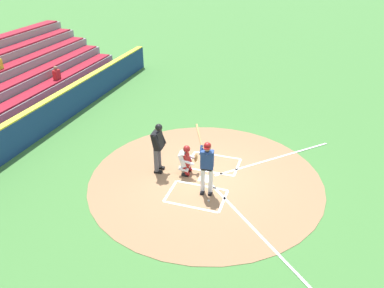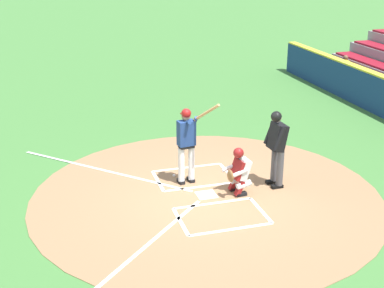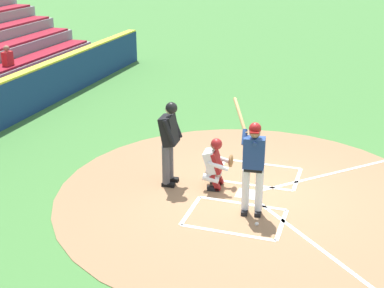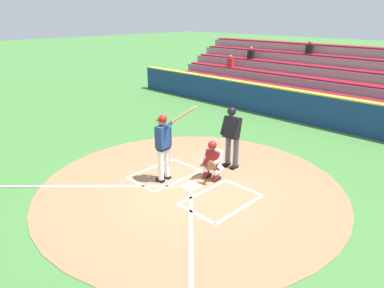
{
  "view_description": "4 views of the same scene",
  "coord_description": "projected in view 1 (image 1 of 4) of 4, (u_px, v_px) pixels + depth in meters",
  "views": [
    {
      "loc": [
        10.5,
        2.93,
        7.38
      ],
      "look_at": [
        -0.42,
        -0.63,
        1.05
      ],
      "focal_mm": 35.46,
      "sensor_mm": 36.0,
      "label": 1
    },
    {
      "loc": [
        -10.52,
        3.43,
        5.45
      ],
      "look_at": [
        0.09,
        0.32,
        1.26
      ],
      "focal_mm": 50.06,
      "sensor_mm": 36.0,
      "label": 2
    },
    {
      "loc": [
        9.94,
        2.05,
        5.1
      ],
      "look_at": [
        -0.33,
        -1.33,
        0.85
      ],
      "focal_mm": 50.27,
      "sensor_mm": 36.0,
      "label": 3
    },
    {
      "loc": [
        -5.85,
        5.87,
        4.32
      ],
      "look_at": [
        0.59,
        -0.64,
        0.88
      ],
      "focal_mm": 32.58,
      "sensor_mm": 36.0,
      "label": 4
    }
  ],
  "objects": [
    {
      "name": "plate_umpire",
      "position": [
        158.0,
        145.0,
        13.03
      ],
      "size": [
        0.59,
        0.43,
        1.86
      ],
      "color": "#4C4C51",
      "rests_on": "ground"
    },
    {
      "name": "home_plate_and_chalk",
      "position": [
        230.0,
        183.0,
        12.86
      ],
      "size": [
        7.93,
        4.91,
        0.01
      ],
      "color": "white",
      "rests_on": "dirt_circle"
    },
    {
      "name": "dirt_circle",
      "position": [
        205.0,
        179.0,
        13.1
      ],
      "size": [
        8.0,
        8.0,
        0.01
      ],
      "primitive_type": "cylinder",
      "color": "#99704C",
      "rests_on": "ground"
    },
    {
      "name": "batter",
      "position": [
        207.0,
        164.0,
        11.87
      ],
      "size": [
        0.88,
        0.81,
        2.13
      ],
      "color": "white",
      "rests_on": "ground"
    },
    {
      "name": "ground_plane",
      "position": [
        205.0,
        179.0,
        13.11
      ],
      "size": [
        120.0,
        120.0,
        0.0
      ],
      "primitive_type": "plane",
      "color": "#427A38"
    },
    {
      "name": "baseball",
      "position": [
        209.0,
        201.0,
        11.96
      ],
      "size": [
        0.07,
        0.07,
        0.07
      ],
      "primitive_type": "sphere",
      "color": "white",
      "rests_on": "ground"
    },
    {
      "name": "backstop_wall",
      "position": [
        22.0,
        132.0,
        14.83
      ],
      "size": [
        22.0,
        0.36,
        1.31
      ],
      "color": "navy",
      "rests_on": "ground"
    },
    {
      "name": "catcher",
      "position": [
        186.0,
        159.0,
        13.12
      ],
      "size": [
        0.62,
        0.61,
        1.13
      ],
      "color": "black",
      "rests_on": "ground"
    }
  ]
}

